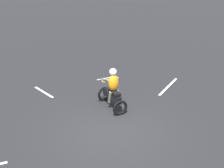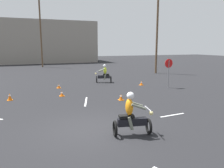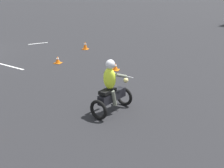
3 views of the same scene
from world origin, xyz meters
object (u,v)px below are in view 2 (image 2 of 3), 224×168
(traffic_cone_near_right, at_px, (141,83))
(traffic_cone_far_center, at_px, (121,97))
(motorcycle_rider_foreground, at_px, (131,117))
(traffic_cone_near_left, at_px, (62,94))
(stop_sign, at_px, (169,67))
(utility_pole_far, at_px, (41,33))
(utility_pole_near, at_px, (157,36))
(traffic_cone_far_right, at_px, (59,86))
(traffic_cone_mid_left, at_px, (10,97))
(motorcycle_rider_background, at_px, (104,75))

(traffic_cone_near_right, xyz_separation_m, traffic_cone_far_center, (-3.71, -4.15, 0.01))
(motorcycle_rider_foreground, xyz_separation_m, traffic_cone_near_left, (-1.45, 7.45, -0.57))
(traffic_cone_near_right, relative_size, traffic_cone_far_center, 0.93)
(stop_sign, height_order, traffic_cone_far_center, stop_sign)
(stop_sign, distance_m, utility_pole_far, 23.55)
(traffic_cone_near_left, xyz_separation_m, utility_pole_near, (12.63, 8.45, 4.31))
(traffic_cone_far_right, relative_size, utility_pole_far, 0.03)
(traffic_cone_near_left, relative_size, traffic_cone_far_right, 1.04)
(motorcycle_rider_foreground, xyz_separation_m, traffic_cone_far_center, (1.79, 5.05, -0.55))
(traffic_cone_near_right, xyz_separation_m, traffic_cone_mid_left, (-10.10, -1.71, 0.05))
(stop_sign, height_order, traffic_cone_mid_left, stop_sign)
(traffic_cone_mid_left, xyz_separation_m, utility_pole_far, (3.39, 21.73, 5.05))
(traffic_cone_near_right, bearing_deg, traffic_cone_mid_left, -170.38)
(utility_pole_near, xyz_separation_m, utility_pole_far, (-12.40, 13.32, 0.80))
(traffic_cone_mid_left, distance_m, utility_pole_near, 18.38)
(traffic_cone_far_right, distance_m, traffic_cone_far_center, 6.14)
(motorcycle_rider_background, distance_m, traffic_cone_far_right, 4.50)
(traffic_cone_far_right, distance_m, utility_pole_far, 19.51)
(traffic_cone_far_center, bearing_deg, traffic_cone_far_right, 119.69)
(utility_pole_far, bearing_deg, motorcycle_rider_background, -76.44)
(traffic_cone_near_right, bearing_deg, motorcycle_rider_foreground, -120.87)
(traffic_cone_far_center, distance_m, utility_pole_near, 14.98)
(motorcycle_rider_background, relative_size, traffic_cone_far_center, 4.51)
(motorcycle_rider_foreground, distance_m, utility_pole_near, 19.79)
(traffic_cone_near_right, distance_m, traffic_cone_far_right, 6.85)
(traffic_cone_far_center, relative_size, utility_pole_near, 0.04)
(utility_pole_near, bearing_deg, utility_pole_far, 132.95)
(stop_sign, relative_size, traffic_cone_far_right, 7.19)
(traffic_cone_far_right, xyz_separation_m, traffic_cone_far_center, (3.04, -5.33, 0.03))
(motorcycle_rider_foreground, distance_m, traffic_cone_near_left, 7.61)
(traffic_cone_mid_left, distance_m, traffic_cone_far_right, 4.43)
(utility_pole_far, bearing_deg, traffic_cone_near_left, -90.62)
(motorcycle_rider_foreground, distance_m, utility_pole_far, 29.59)
(traffic_cone_mid_left, bearing_deg, traffic_cone_far_center, -20.87)
(traffic_cone_mid_left, height_order, traffic_cone_far_right, traffic_cone_mid_left)
(traffic_cone_near_right, bearing_deg, traffic_cone_far_center, -131.81)
(motorcycle_rider_foreground, height_order, utility_pole_far, utility_pole_far)
(motorcycle_rider_foreground, distance_m, traffic_cone_mid_left, 8.80)
(stop_sign, bearing_deg, utility_pole_near, 63.29)
(traffic_cone_mid_left, relative_size, utility_pole_near, 0.05)
(utility_pole_far, bearing_deg, traffic_cone_near_right, -71.46)
(traffic_cone_near_left, relative_size, traffic_cone_near_right, 0.97)
(motorcycle_rider_background, distance_m, traffic_cone_near_left, 6.18)
(motorcycle_rider_background, xyz_separation_m, traffic_cone_near_left, (-4.46, -4.24, -0.57))
(traffic_cone_far_right, xyz_separation_m, utility_pole_far, (0.04, 18.83, 5.12))
(stop_sign, relative_size, traffic_cone_near_left, 6.92)
(traffic_cone_far_center, bearing_deg, traffic_cone_near_right, 48.19)
(traffic_cone_near_left, distance_m, traffic_cone_far_center, 4.03)
(motorcycle_rider_foreground, bearing_deg, motorcycle_rider_background, 177.15)
(traffic_cone_near_left, height_order, traffic_cone_mid_left, traffic_cone_mid_left)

